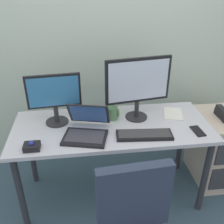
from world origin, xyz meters
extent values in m
plane|color=#39515F|center=(0.00, 0.00, 0.00)|extent=(8.00, 8.00, 0.00)
cube|color=beige|center=(0.00, 0.67, 1.40)|extent=(6.00, 0.10, 2.80)
cube|color=silver|center=(0.00, 0.00, 0.72)|extent=(1.55, 0.65, 0.03)
cylinder|color=#2D2D33|center=(-0.71, -0.26, 0.35)|extent=(0.05, 0.05, 0.70)
cylinder|color=#2D2D33|center=(0.71, -0.26, 0.35)|extent=(0.05, 0.05, 0.70)
cylinder|color=#2D2D33|center=(-0.71, 0.26, 0.35)|extent=(0.05, 0.05, 0.70)
cylinder|color=#2D2D33|center=(0.71, 0.26, 0.35)|extent=(0.05, 0.05, 0.70)
cube|color=beige|center=(1.03, 0.11, 0.34)|extent=(0.42, 0.52, 0.67)
cube|color=black|center=(0.97, 0.09, 0.75)|extent=(0.05, 0.18, 0.04)
cube|color=#2B364B|center=(0.02, -0.76, 0.75)|extent=(0.40, 0.09, 0.42)
cylinder|color=#262628|center=(0.22, 0.10, 0.74)|extent=(0.18, 0.18, 0.01)
cylinder|color=#262628|center=(0.22, 0.10, 0.82)|extent=(0.04, 0.04, 0.14)
cube|color=black|center=(0.22, 0.10, 1.06)|extent=(0.52, 0.10, 0.36)
cube|color=silver|center=(0.22, 0.09, 1.06)|extent=(0.48, 0.08, 0.31)
cylinder|color=#262628|center=(-0.43, 0.10, 0.74)|extent=(0.18, 0.18, 0.01)
cylinder|color=#262628|center=(-0.43, 0.10, 0.81)|extent=(0.04, 0.04, 0.13)
cube|color=black|center=(-0.43, 0.10, 1.01)|extent=(0.41, 0.06, 0.26)
cube|color=teal|center=(-0.43, 0.09, 1.01)|extent=(0.37, 0.04, 0.23)
cube|color=black|center=(0.22, -0.18, 0.75)|extent=(0.42, 0.17, 0.02)
cube|color=#353535|center=(0.22, -0.18, 0.76)|extent=(0.39, 0.15, 0.01)
cube|color=black|center=(-0.22, -0.16, 0.74)|extent=(0.35, 0.29, 0.02)
cube|color=#38383D|center=(-0.22, -0.16, 0.76)|extent=(0.30, 0.23, 0.00)
cube|color=black|center=(-0.18, 0.00, 0.85)|extent=(0.33, 0.18, 0.20)
cube|color=#335999|center=(-0.18, -0.01, 0.85)|extent=(0.29, 0.16, 0.17)
cube|color=black|center=(-0.58, -0.24, 0.75)|extent=(0.11, 0.09, 0.04)
sphere|color=navy|center=(-0.58, -0.24, 0.78)|extent=(0.04, 0.04, 0.04)
cylinder|color=#527F52|center=(0.02, 0.10, 0.79)|extent=(0.09, 0.09, 0.11)
torus|color=#4E8549|center=(0.06, 0.10, 0.79)|extent=(0.01, 0.07, 0.07)
cube|color=white|center=(0.53, 0.11, 0.74)|extent=(0.20, 0.24, 0.01)
cube|color=black|center=(0.63, -0.17, 0.74)|extent=(0.08, 0.15, 0.01)
camera|label=1|loc=(-0.22, -1.72, 1.80)|focal=41.47mm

